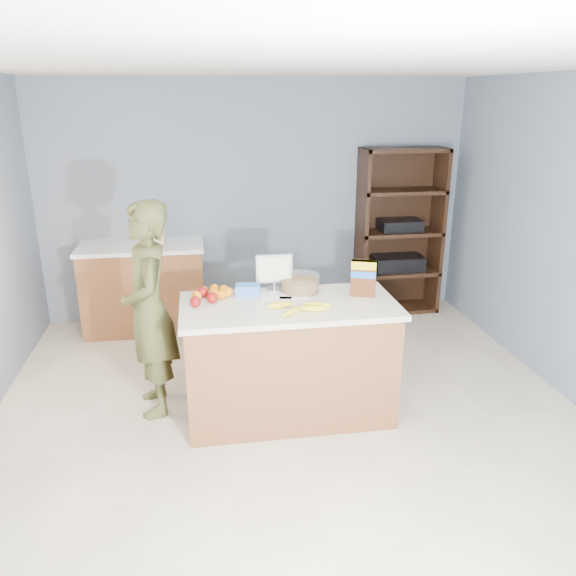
{
  "coord_description": "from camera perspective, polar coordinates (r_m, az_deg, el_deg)",
  "views": [
    {
      "loc": [
        -0.61,
        -3.43,
        2.32
      ],
      "look_at": [
        0.0,
        0.35,
        1.0
      ],
      "focal_mm": 35.0,
      "sensor_mm": 36.0,
      "label": 1
    }
  ],
  "objects": [
    {
      "name": "back_cabinet",
      "position": [
        5.96,
        -14.37,
        0.12
      ],
      "size": [
        1.24,
        0.62,
        0.9
      ],
      "color": "brown",
      "rests_on": "ground"
    },
    {
      "name": "walls",
      "position": [
        3.55,
        0.91,
        8.17
      ],
      "size": [
        4.52,
        5.02,
        2.51
      ],
      "color": "slate",
      "rests_on": "ground"
    },
    {
      "name": "apples",
      "position": [
        4.09,
        -8.57,
        -0.93
      ],
      "size": [
        0.2,
        0.28,
        0.08
      ],
      "color": "maroon",
      "rests_on": "counter_peninsula"
    },
    {
      "name": "salad_bowl",
      "position": [
        4.26,
        1.21,
        0.39
      ],
      "size": [
        0.3,
        0.3,
        0.13
      ],
      "color": "#267219",
      "rests_on": "counter_peninsula"
    },
    {
      "name": "bananas",
      "position": [
        3.9,
        1.34,
        -1.99
      ],
      "size": [
        0.47,
        0.26,
        0.04
      ],
      "color": "yellow",
      "rests_on": "counter_peninsula"
    },
    {
      "name": "oranges",
      "position": [
        4.19,
        -7.47,
        -0.43
      ],
      "size": [
        0.3,
        0.21,
        0.07
      ],
      "color": "orange",
      "rests_on": "counter_peninsula"
    },
    {
      "name": "counter_peninsula",
      "position": [
        4.23,
        0.11,
        -7.73
      ],
      "size": [
        1.56,
        0.76,
        0.9
      ],
      "color": "brown",
      "rests_on": "ground"
    },
    {
      "name": "floor",
      "position": [
        4.18,
        0.79,
        -14.65
      ],
      "size": [
        4.5,
        5.0,
        0.02
      ],
      "primitive_type": "cube",
      "color": "beige",
      "rests_on": "ground"
    },
    {
      "name": "blue_carton",
      "position": [
        4.21,
        -4.1,
        -0.18
      ],
      "size": [
        0.2,
        0.14,
        0.08
      ],
      "primitive_type": "cube",
      "rotation": [
        0.0,
        0.0,
        -0.14
      ],
      "color": "blue",
      "rests_on": "counter_peninsula"
    },
    {
      "name": "envelopes",
      "position": [
        4.14,
        -0.25,
        -1.0
      ],
      "size": [
        0.37,
        0.18,
        0.0
      ],
      "color": "white",
      "rests_on": "counter_peninsula"
    },
    {
      "name": "knife_block",
      "position": [
        5.77,
        -13.12,
        5.48
      ],
      "size": [
        0.12,
        0.1,
        0.31
      ],
      "color": "tan",
      "rests_on": "back_cabinet"
    },
    {
      "name": "tv",
      "position": [
        4.27,
        -1.43,
        1.86
      ],
      "size": [
        0.28,
        0.12,
        0.28
      ],
      "color": "silver",
      "rests_on": "counter_peninsula"
    },
    {
      "name": "person",
      "position": [
        4.27,
        -13.92,
        -2.2
      ],
      "size": [
        0.48,
        0.65,
        1.63
      ],
      "primitive_type": "imported",
      "rotation": [
        0.0,
        0.0,
        -1.42
      ],
      "color": "#494D25",
      "rests_on": "ground"
    },
    {
      "name": "cereal_box",
      "position": [
        4.17,
        7.67,
        1.24
      ],
      "size": [
        0.19,
        0.12,
        0.27
      ],
      "color": "#592B14",
      "rests_on": "counter_peninsula"
    },
    {
      "name": "shelving_unit",
      "position": [
        6.34,
        11.07,
        5.37
      ],
      "size": [
        0.9,
        0.4,
        1.8
      ],
      "color": "black",
      "rests_on": "ground"
    }
  ]
}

